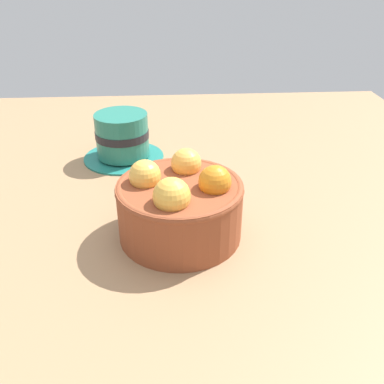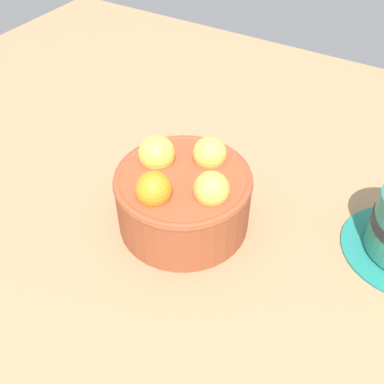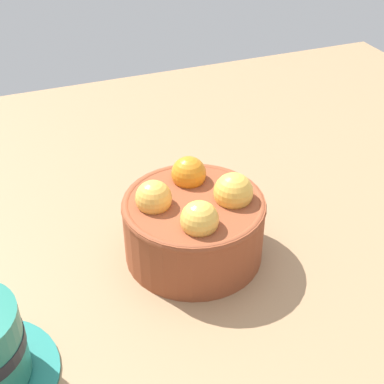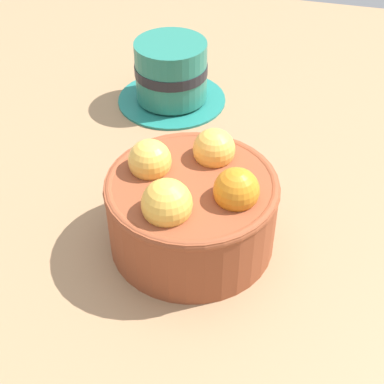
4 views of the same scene
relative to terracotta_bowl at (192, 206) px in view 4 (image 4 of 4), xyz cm
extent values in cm
cube|color=#997551|center=(0.04, -0.01, -6.74)|extent=(119.03, 101.45, 4.60)
cylinder|color=brown|center=(0.04, -0.01, -0.87)|extent=(15.18, 15.18, 7.14)
torus|color=brown|center=(0.04, -0.01, 2.30)|extent=(15.38, 15.38, 1.00)
sphere|color=#F3AB46|center=(4.11, -1.02, 3.53)|extent=(3.86, 3.86, 3.86)
sphere|color=#EFB349|center=(1.04, 4.07, 3.53)|extent=(3.88, 3.88, 3.88)
sphere|color=#EDB044|center=(-4.04, 1.00, 3.53)|extent=(4.23, 4.23, 4.23)
sphere|color=orange|center=(-0.97, -4.08, 3.53)|extent=(3.89, 3.89, 3.89)
cylinder|color=#1F7569|center=(23.45, 8.74, -4.14)|extent=(13.58, 13.58, 0.60)
cylinder|color=#237260|center=(23.45, 8.74, -0.19)|extent=(8.80, 8.80, 7.29)
cylinder|color=black|center=(23.45, 8.74, 0.01)|extent=(8.96, 8.96, 1.31)
camera|label=1|loc=(-44.94, 1.43, 27.17)|focal=40.49mm
camera|label=2|loc=(19.96, -31.40, 34.97)|focal=42.37mm
camera|label=3|loc=(17.28, 43.40, 36.46)|focal=51.31mm
camera|label=4|loc=(-36.87, -9.68, 34.48)|focal=53.94mm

